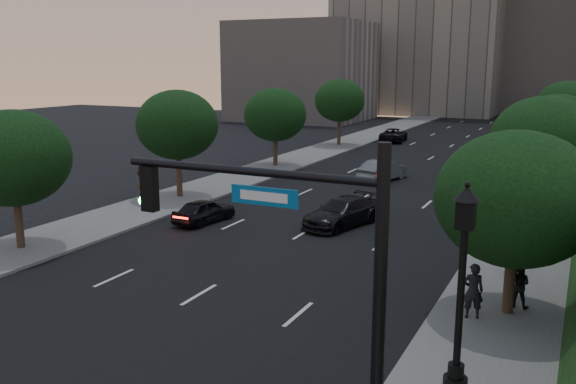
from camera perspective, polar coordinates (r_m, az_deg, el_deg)
The scene contains 26 objects.
ground at distance 19.18m, azimuth -17.03°, elevation -14.19°, with size 160.00×160.00×0.00m, color black.
road_surface at distance 44.80m, azimuth 10.00°, elevation 1.18°, with size 16.00×140.00×0.02m, color black.
sidewalk_right at distance 43.16m, azimuth 23.17°, elevation 0.06°, with size 4.50×140.00×0.15m, color slate.
sidewalk_left at distance 48.58m, azimuth -1.68°, elevation 2.28°, with size 4.50×140.00×0.15m, color slate.
office_block_left at distance 107.82m, azimuth 12.56°, elevation 15.85°, with size 26.00×20.00×32.00m, color gray.
office_block_mid at distance 114.59m, azimuth 23.76°, elevation 13.40°, with size 22.00×18.00×26.00m, color #AAA39C.
office_block_filler at distance 90.73m, azimuth 1.34°, elevation 11.21°, with size 18.00×16.00×14.00m, color #AAA39C.
tree_right_a at distance 20.85m, azimuth 20.56°, elevation -0.60°, with size 5.20×5.20×6.24m.
tree_right_b at distance 32.60m, azimuth 22.84°, elevation 4.42°, with size 5.20×5.20×6.74m.
tree_right_c at distance 45.57m, azimuth 23.87°, elevation 5.62°, with size 5.20×5.20×6.24m.
tree_right_d at distance 59.48m, azimuth 24.56°, elevation 7.31°, with size 5.20×5.20×6.74m.
tree_right_e at distance 74.47m, azimuth 24.95°, elevation 7.63°, with size 5.20×5.20×6.24m.
tree_left_a at distance 29.25m, azimuth -24.36°, elevation 2.90°, with size 5.00×5.00×6.34m.
tree_left_b at distance 37.90m, azimuth -10.33°, elevation 6.19°, with size 5.00×5.00×6.71m.
tree_left_c at distance 48.96m, azimuth -1.21°, elevation 7.23°, with size 5.00×5.00×6.34m.
tree_left_d at distance 61.67m, azimuth 4.84°, elevation 8.53°, with size 5.00×5.00×6.71m.
traffic_signal_mast at distance 11.59m, azimuth 3.23°, elevation -11.55°, with size 5.68×0.56×7.00m.
street_lamp at distance 15.43m, azimuth 15.81°, elevation -10.01°, with size 0.64×0.64×5.62m.
sedan_near_left at distance 32.43m, azimuth -7.85°, elevation -1.74°, with size 1.53×3.79×1.29m, color black.
sedan_mid_left at distance 44.12m, azimuth 8.89°, elevation 2.03°, with size 1.59×4.56×1.50m, color slate.
sedan_far_left at distance 66.20m, azimuth 9.85°, elevation 5.28°, with size 2.40×5.20×1.45m, color black.
sedan_near_right at distance 31.58m, azimuth 5.07°, elevation -1.90°, with size 2.04×5.01×1.46m, color black.
sedan_far_right at distance 48.66m, azimuth 16.04°, elevation 2.58°, with size 1.67×4.15×1.41m, color #4B4D52.
pedestrian_a at distance 20.82m, azimuth 16.92°, elevation -8.84°, with size 0.68×0.44×1.85m, color black.
pedestrian_b at distance 22.28m, azimuth 20.78°, elevation -8.11°, with size 0.76×0.59×1.56m, color black.
pedestrian_c at distance 25.57m, azimuth 20.45°, elevation -5.25°, with size 1.05×0.44×1.79m, color black.
Camera 1 is at (12.12, -12.33, 8.31)m, focal length 38.00 mm.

